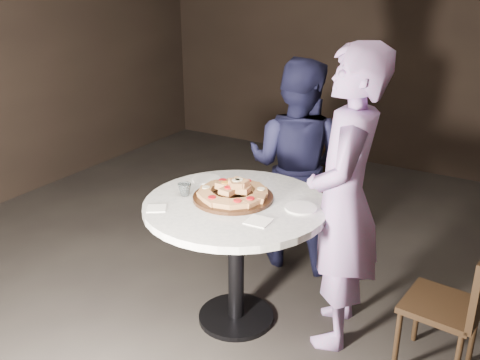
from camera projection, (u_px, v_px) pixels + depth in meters
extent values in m
plane|color=black|center=(234.00, 317.00, 3.60)|extent=(7.00, 7.00, 0.00)
cylinder|color=black|center=(236.00, 316.00, 3.58)|extent=(0.51, 0.51, 0.03)
cylinder|color=black|center=(236.00, 263.00, 3.43)|extent=(0.10, 0.10, 0.79)
cylinder|color=silver|center=(236.00, 206.00, 3.28)|extent=(1.15, 1.15, 0.05)
cylinder|color=black|center=(233.00, 197.00, 3.32)|extent=(0.67, 0.67, 0.02)
cube|color=#A66F40|center=(250.00, 202.00, 3.18)|extent=(0.11, 0.12, 0.05)
cylinder|color=#B80E16|center=(250.00, 198.00, 3.17)|extent=(0.06, 0.06, 0.01)
cube|color=#A66F40|center=(259.00, 197.00, 3.24)|extent=(0.11, 0.13, 0.05)
cube|color=#A66F40|center=(261.00, 192.00, 3.31)|extent=(0.13, 0.13, 0.05)
cylinder|color=beige|center=(261.00, 189.00, 3.31)|extent=(0.07, 0.07, 0.01)
cube|color=#A66F40|center=(257.00, 187.00, 3.39)|extent=(0.13, 0.13, 0.05)
cube|color=#A66F40|center=(247.00, 184.00, 3.44)|extent=(0.11, 0.09, 0.05)
cylinder|color=#B80E16|center=(248.00, 181.00, 3.43)|extent=(0.05, 0.05, 0.01)
cube|color=#A66F40|center=(235.00, 182.00, 3.47)|extent=(0.13, 0.13, 0.05)
cube|color=#A66F40|center=(223.00, 183.00, 3.45)|extent=(0.13, 0.13, 0.05)
cylinder|color=#B80E16|center=(223.00, 180.00, 3.45)|extent=(0.07, 0.07, 0.01)
cube|color=#A66F40|center=(212.00, 186.00, 3.41)|extent=(0.08, 0.11, 0.05)
cube|color=#A66F40|center=(206.00, 191.00, 3.34)|extent=(0.12, 0.13, 0.05)
cylinder|color=beige|center=(206.00, 187.00, 3.33)|extent=(0.06, 0.06, 0.01)
cube|color=#A66F40|center=(206.00, 196.00, 3.26)|extent=(0.13, 0.13, 0.05)
cube|color=#A66F40|center=(212.00, 201.00, 3.19)|extent=(0.13, 0.12, 0.05)
cylinder|color=#B80E16|center=(212.00, 197.00, 3.19)|extent=(0.07, 0.07, 0.01)
cube|color=#A66F40|center=(224.00, 204.00, 3.15)|extent=(0.12, 0.10, 0.05)
cube|color=#A66F40|center=(238.00, 204.00, 3.15)|extent=(0.13, 0.13, 0.05)
cylinder|color=#B80E16|center=(238.00, 201.00, 3.14)|extent=(0.07, 0.07, 0.01)
cube|color=#A66F40|center=(241.00, 189.00, 3.27)|extent=(0.12, 0.09, 0.04)
cylinder|color=#2D6B1E|center=(241.00, 186.00, 3.26)|extent=(0.06, 0.06, 0.01)
cube|color=#A66F40|center=(238.00, 185.00, 3.34)|extent=(0.13, 0.11, 0.04)
cylinder|color=beige|center=(238.00, 181.00, 3.33)|extent=(0.06, 0.06, 0.01)
cube|color=#A66F40|center=(225.00, 186.00, 3.32)|extent=(0.11, 0.09, 0.05)
cylinder|color=orange|center=(225.00, 183.00, 3.31)|extent=(0.05, 0.05, 0.01)
cube|color=#A66F40|center=(228.00, 191.00, 3.25)|extent=(0.09, 0.11, 0.04)
cylinder|color=#B80E16|center=(228.00, 187.00, 3.24)|extent=(0.05, 0.05, 0.01)
cube|color=#A66F40|center=(239.00, 183.00, 3.27)|extent=(0.12, 0.09, 0.04)
cylinder|color=beige|center=(239.00, 180.00, 3.26)|extent=(0.06, 0.06, 0.01)
cube|color=#A66F40|center=(236.00, 184.00, 3.26)|extent=(0.13, 0.13, 0.04)
cylinder|color=beige|center=(236.00, 180.00, 3.25)|extent=(0.07, 0.07, 0.01)
cylinder|color=white|center=(206.00, 179.00, 3.62)|extent=(0.25, 0.25, 0.01)
cylinder|color=white|center=(301.00, 208.00, 3.18)|extent=(0.21, 0.21, 0.01)
imported|color=silver|center=(185.00, 190.00, 3.36)|extent=(0.09, 0.09, 0.08)
cube|color=white|center=(156.00, 208.00, 3.18)|extent=(0.15, 0.15, 0.01)
cube|color=white|center=(258.00, 221.00, 3.02)|extent=(0.14, 0.14, 0.01)
cube|color=black|center=(321.00, 181.00, 4.58)|extent=(0.49, 0.49, 0.04)
cube|color=black|center=(314.00, 163.00, 4.30)|extent=(0.46, 0.08, 0.49)
cylinder|color=black|center=(348.00, 203.00, 4.76)|extent=(0.04, 0.04, 0.49)
cylinder|color=black|center=(306.00, 195.00, 4.92)|extent=(0.04, 0.04, 0.49)
cylinder|color=black|center=(335.00, 220.00, 4.43)|extent=(0.04, 0.04, 0.49)
cylinder|color=black|center=(291.00, 212.00, 4.59)|extent=(0.04, 0.04, 0.49)
cube|color=black|center=(441.00, 306.00, 3.01)|extent=(0.43, 0.43, 0.04)
cylinder|color=black|center=(417.00, 312.00, 3.31)|extent=(0.04, 0.04, 0.42)
cylinder|color=black|center=(397.00, 340.00, 3.06)|extent=(0.04, 0.04, 0.42)
cylinder|color=black|center=(474.00, 332.00, 3.12)|extent=(0.04, 0.04, 0.42)
imported|color=black|center=(296.00, 165.00, 4.04)|extent=(0.84, 0.68, 1.61)
imported|color=#866CA7|center=(344.00, 201.00, 3.12)|extent=(0.60, 0.76, 1.84)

